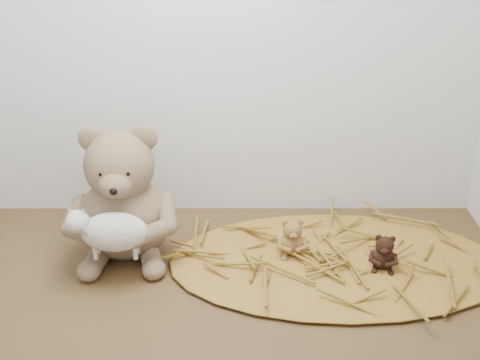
{
  "coord_description": "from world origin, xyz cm",
  "views": [
    {
      "loc": [
        7.6,
        -92.04,
        66.22
      ],
      "look_at": [
        7.67,
        3.49,
        20.07
      ],
      "focal_mm": 45.0,
      "sensor_mm": 36.0,
      "label": 1
    }
  ],
  "objects_px": {
    "mini_teddy_tan": "(292,235)",
    "mini_teddy_brown": "(384,250)",
    "main_teddy": "(122,192)",
    "toy_lamb": "(114,232)"
  },
  "relations": [
    {
      "from": "mini_teddy_tan",
      "to": "mini_teddy_brown",
      "type": "distance_m",
      "value": 0.18
    },
    {
      "from": "main_teddy",
      "to": "mini_teddy_tan",
      "type": "height_order",
      "value": "main_teddy"
    },
    {
      "from": "mini_teddy_tan",
      "to": "mini_teddy_brown",
      "type": "height_order",
      "value": "mini_teddy_tan"
    },
    {
      "from": "main_teddy",
      "to": "mini_teddy_tan",
      "type": "relative_size",
      "value": 3.55
    },
    {
      "from": "toy_lamb",
      "to": "mini_teddy_brown",
      "type": "xyz_separation_m",
      "value": [
        0.5,
        0.03,
        -0.06
      ]
    },
    {
      "from": "main_teddy",
      "to": "toy_lamb",
      "type": "xyz_separation_m",
      "value": [
        0.0,
        -0.1,
        -0.03
      ]
    },
    {
      "from": "main_teddy",
      "to": "mini_teddy_brown",
      "type": "xyz_separation_m",
      "value": [
        0.5,
        -0.07,
        -0.09
      ]
    },
    {
      "from": "toy_lamb",
      "to": "mini_teddy_tan",
      "type": "bearing_deg",
      "value": 12.78
    },
    {
      "from": "toy_lamb",
      "to": "mini_teddy_brown",
      "type": "distance_m",
      "value": 0.5
    },
    {
      "from": "toy_lamb",
      "to": "mini_teddy_tan",
      "type": "distance_m",
      "value": 0.34
    }
  ]
}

